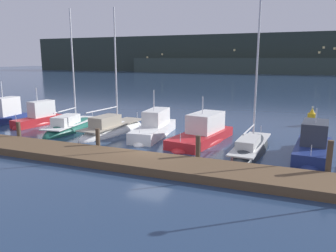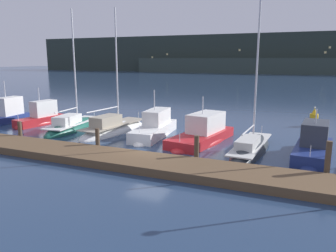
{
  "view_description": "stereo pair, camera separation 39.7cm",
  "coord_description": "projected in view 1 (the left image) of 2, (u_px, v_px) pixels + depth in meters",
  "views": [
    {
      "loc": [
        8.48,
        -17.9,
        5.86
      ],
      "look_at": [
        0.0,
        3.09,
        1.2
      ],
      "focal_mm": 35.0,
      "sensor_mm": 36.0,
      "label": 1
    },
    {
      "loc": [
        8.84,
        -17.74,
        5.86
      ],
      "look_at": [
        0.0,
        3.09,
        1.2
      ],
      "focal_mm": 35.0,
      "sensor_mm": 36.0,
      "label": 2
    }
  ],
  "objects": [
    {
      "name": "mooring_pile_2",
      "position": [
        98.0,
        140.0,
        21.02
      ],
      "size": [
        0.28,
        0.28,
        1.49
      ],
      "primitive_type": "cylinder",
      "color": "#4C3D2D",
      "rests_on": "ground"
    },
    {
      "name": "channel_buoy",
      "position": [
        312.0,
        119.0,
        29.2
      ],
      "size": [
        1.07,
        1.07,
        1.72
      ],
      "color": "gold",
      "rests_on": "ground"
    },
    {
      "name": "motorboat_berth_5",
      "position": [
        154.0,
        131.0,
        25.31
      ],
      "size": [
        2.53,
        6.98,
        4.06
      ],
      "color": "white",
      "rests_on": "ground"
    },
    {
      "name": "motorboat_berth_8",
      "position": [
        313.0,
        150.0,
        19.98
      ],
      "size": [
        2.59,
        6.13,
        3.52
      ],
      "color": "navy",
      "rests_on": "ground"
    },
    {
      "name": "ground_plane",
      "position": [
        150.0,
        154.0,
        20.54
      ],
      "size": [
        400.0,
        400.0,
        0.0
      ],
      "primitive_type": "plane",
      "color": "navy"
    },
    {
      "name": "mooring_pile_3",
      "position": [
        198.0,
        149.0,
        18.55
      ],
      "size": [
        0.28,
        0.28,
        1.62
      ],
      "primitive_type": "cylinder",
      "color": "#4C3D2D",
      "rests_on": "ground"
    },
    {
      "name": "sailboat_berth_7",
      "position": [
        251.0,
        149.0,
        21.19
      ],
      "size": [
        2.23,
        8.12,
        12.51
      ],
      "color": "#2D3338",
      "rests_on": "ground"
    },
    {
      "name": "sailboat_berth_3",
      "position": [
        72.0,
        128.0,
        27.71
      ],
      "size": [
        2.98,
        7.88,
        10.64
      ],
      "color": "#195647",
      "rests_on": "ground"
    },
    {
      "name": "hillside_backdrop",
      "position": [
        284.0,
        55.0,
        134.43
      ],
      "size": [
        240.0,
        23.0,
        16.02
      ],
      "color": "#28332D",
      "rests_on": "ground"
    },
    {
      "name": "motorboat_berth_6",
      "position": [
        202.0,
        137.0,
        23.57
      ],
      "size": [
        3.69,
        7.58,
        3.89
      ],
      "color": "red",
      "rests_on": "ground"
    },
    {
      "name": "sailboat_berth_4",
      "position": [
        112.0,
        131.0,
        26.5
      ],
      "size": [
        2.98,
        8.01,
        10.52
      ],
      "color": "white",
      "rests_on": "ground"
    },
    {
      "name": "motorboat_berth_2",
      "position": [
        39.0,
        121.0,
        29.6
      ],
      "size": [
        2.27,
        5.28,
        4.0
      ],
      "color": "red",
      "rests_on": "ground"
    },
    {
      "name": "motorboat_berth_1",
      "position": [
        5.0,
        118.0,
        30.48
      ],
      "size": [
        2.03,
        5.32,
        4.32
      ],
      "color": "navy",
      "rests_on": "ground"
    },
    {
      "name": "dock",
      "position": [
        132.0,
        161.0,
        18.4
      ],
      "size": [
        40.12,
        2.8,
        0.45
      ],
      "primitive_type": "cube",
      "color": "brown",
      "rests_on": "ground"
    },
    {
      "name": "mooring_pile_1",
      "position": [
        19.0,
        132.0,
        23.49
      ],
      "size": [
        0.28,
        0.28,
        1.42
      ],
      "primitive_type": "cylinder",
      "color": "#4C3D2D",
      "rests_on": "ground"
    },
    {
      "name": "mooring_pile_4",
      "position": [
        329.0,
        160.0,
        16.06
      ],
      "size": [
        0.28,
        0.28,
        1.97
      ],
      "primitive_type": "cylinder",
      "color": "#4C3D2D",
      "rests_on": "ground"
    }
  ]
}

